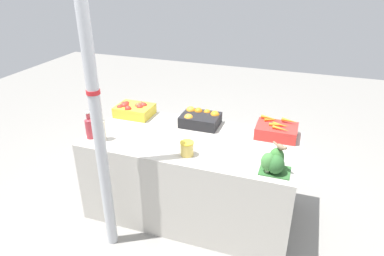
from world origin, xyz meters
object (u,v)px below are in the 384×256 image
Objects in this scene: orange_crate at (201,118)px; sparrow_bird at (281,147)px; support_pole at (95,108)px; pickle_jar at (187,148)px; broccoli_pile at (274,162)px; carrot_crate at (277,130)px; juice_bottle_ruby at (90,127)px; apple_crate at (134,109)px; juice_bottle_cloudy at (101,129)px.

sparrow_bird is (0.77, -0.58, 0.14)m from orange_crate.
sparrow_bird is at bearing 14.41° from support_pole.
pickle_jar is at bearing -140.74° from sparrow_bird.
carrot_crate is at bearing 94.55° from broccoli_pile.
carrot_crate is 1.57× the size of broccoli_pile.
sparrow_bird is at bearing -36.84° from orange_crate.
juice_bottle_ruby is (-1.55, 0.03, 0.02)m from broccoli_pile.
orange_crate is at bearing 1.12° from apple_crate.
carrot_crate is (0.69, -0.01, -0.01)m from orange_crate.
support_pole is 1.31m from broccoli_pile.
apple_crate is 1.38m from carrot_crate.
orange_crate reaches higher than pickle_jar.
support_pole reaches higher than pickle_jar.
support_pole is 1.32m from sparrow_bird.
broccoli_pile is at bearing -2.18° from pickle_jar.
apple_crate is at bearing 157.90° from broccoli_pile.
support_pole is at bearing -57.11° from juice_bottle_cloudy.
juice_bottle_cloudy reaches higher than broccoli_pile.
juice_bottle_cloudy is (-0.70, -0.57, 0.04)m from orange_crate.
carrot_crate is (1.17, 0.89, -0.40)m from support_pole.
broccoli_pile is at bearing -1.06° from juice_bottle_cloudy.
apple_crate is 0.57m from juice_bottle_ruby.
juice_bottle_ruby reaches higher than broccoli_pile.
juice_bottle_ruby is at bearing 134.52° from support_pole.
sparrow_bird is at bearing -0.81° from pickle_jar.
apple_crate is at bearing -161.02° from sparrow_bird.
orange_crate is 0.90m from juice_bottle_cloudy.
apple_crate is 0.69m from orange_crate.
juice_bottle_cloudy is at bearing 178.94° from broccoli_pile.
orange_crate is (0.69, 0.01, -0.00)m from apple_crate.
orange_crate is 0.94m from broccoli_pile.
orange_crate is 0.69m from carrot_crate.
apple_crate is (-0.21, 0.89, -0.39)m from support_pole.
juice_bottle_cloudy is 2.26× the size of sparrow_bird.
orange_crate is 1.42× the size of juice_bottle_ruby.
apple_crate is at bearing 89.13° from juice_bottle_cloudy.
sparrow_bird reaches higher than pickle_jar.
carrot_crate reaches higher than orange_crate.
juice_bottle_ruby is at bearing 180.00° from juice_bottle_cloudy.
carrot_crate is at bearing 21.83° from juice_bottle_cloudy.
broccoli_pile is 1.44m from juice_bottle_cloudy.
broccoli_pile reaches higher than pickle_jar.
carrot_crate reaches higher than pickle_jar.
juice_bottle_cloudy reaches higher than pickle_jar.
pickle_jar is at bearing -36.10° from apple_crate.
support_pole reaches higher than broccoli_pile.
sparrow_bird is at bearing -21.09° from apple_crate.
sparrow_bird reaches higher than broccoli_pile.
carrot_crate is at bearing 0.15° from apple_crate.
support_pole is 21.11× the size of pickle_jar.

